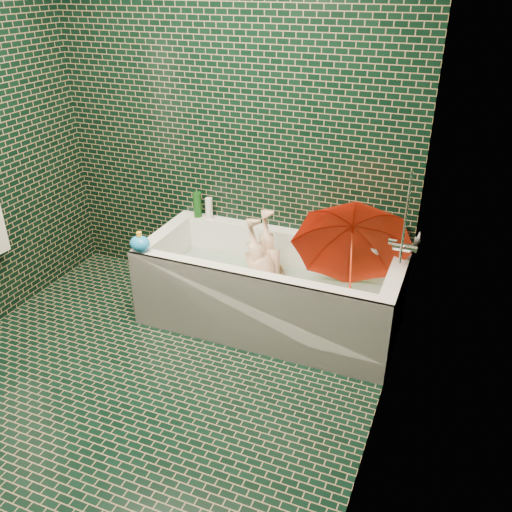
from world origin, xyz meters
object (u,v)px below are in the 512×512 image
at_px(child, 268,283).
at_px(bath_toy, 140,243).
at_px(rubber_duck, 363,237).
at_px(umbrella, 351,259).
at_px(bathtub, 270,296).

distance_m(child, bath_toy, 0.88).
distance_m(child, rubber_duck, 0.70).
bearing_deg(rubber_duck, child, -159.89).
bearing_deg(rubber_duck, umbrella, -101.46).
bearing_deg(bath_toy, child, 7.84).
relative_size(bathtub, bath_toy, 10.75).
bearing_deg(child, umbrella, 103.02).
relative_size(child, rubber_duck, 7.63).
bearing_deg(bath_toy, rubber_duck, 12.10).
height_order(bathtub, umbrella, umbrella).
distance_m(bathtub, rubber_duck, 0.73).
xyz_separation_m(umbrella, rubber_duck, (-0.00, 0.35, -0.01)).
distance_m(bathtub, bath_toy, 0.93).
height_order(bathtub, child, bathtub).
height_order(child, umbrella, umbrella).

